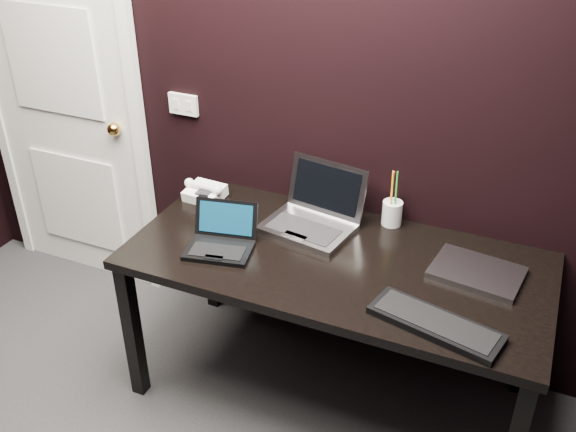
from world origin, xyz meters
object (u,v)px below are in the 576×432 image
at_px(door, 62,99).
at_px(desk_phone, 205,192).
at_px(silver_laptop, 313,217).
at_px(mobile_phone, 203,207).
at_px(desk, 335,273).
at_px(ext_keyboard, 435,324).
at_px(pen_cup, 392,212).
at_px(closed_laptop, 477,272).
at_px(netbook, 221,241).

height_order(door, desk_phone, door).
bearing_deg(silver_laptop, mobile_phone, -169.62).
relative_size(desk, silver_laptop, 4.07).
xyz_separation_m(ext_keyboard, desk_phone, (-1.19, 0.48, 0.02)).
bearing_deg(ext_keyboard, mobile_phone, 162.34).
bearing_deg(door, mobile_phone, -15.95).
bearing_deg(pen_cup, desk_phone, -171.32).
height_order(ext_keyboard, closed_laptop, ext_keyboard).
height_order(desk_phone, pen_cup, pen_cup).
relative_size(silver_laptop, ext_keyboard, 0.86).
distance_m(closed_laptop, mobile_phone, 1.21).
distance_m(door, silver_laptop, 1.51).
xyz_separation_m(desk, netbook, (-0.46, -0.12, 0.11)).
bearing_deg(closed_laptop, door, 173.02).
height_order(ext_keyboard, desk_phone, desk_phone).
height_order(desk, closed_laptop, closed_laptop).
bearing_deg(door, ext_keyboard, -16.87).
xyz_separation_m(netbook, closed_laptop, (1.00, 0.23, -0.02)).
relative_size(desk, pen_cup, 6.62).
height_order(closed_laptop, mobile_phone, mobile_phone).
bearing_deg(desk_phone, netbook, -51.12).
bearing_deg(pen_cup, ext_keyboard, -61.66).
bearing_deg(silver_laptop, netbook, -132.45).
height_order(door, ext_keyboard, door).
xyz_separation_m(closed_laptop, desk_phone, (-1.27, 0.11, 0.03)).
xyz_separation_m(door, silver_laptop, (1.47, -0.19, -0.26)).
bearing_deg(closed_laptop, mobile_phone, -179.46).
bearing_deg(pen_cup, silver_laptop, -152.83).
relative_size(door, silver_laptop, 5.12).
bearing_deg(closed_laptop, desk_phone, 175.24).
bearing_deg(desk_phone, silver_laptop, -2.78).
distance_m(door, desk, 1.73).
relative_size(silver_laptop, mobile_phone, 4.80).
distance_m(netbook, desk_phone, 0.43).
bearing_deg(netbook, mobile_phone, 133.91).
height_order(door, pen_cup, door).
relative_size(desk, desk_phone, 8.26).
bearing_deg(closed_laptop, ext_keyboard, -102.19).
relative_size(closed_laptop, mobile_phone, 4.22).
distance_m(desk_phone, mobile_phone, 0.13).
bearing_deg(netbook, desk_phone, 128.88).
distance_m(ext_keyboard, mobile_phone, 1.19).
distance_m(desk, mobile_phone, 0.69).
bearing_deg(door, silver_laptop, -7.32).
height_order(door, mobile_phone, door).
relative_size(silver_laptop, closed_laptop, 1.14).
bearing_deg(pen_cup, mobile_phone, -162.76).
xyz_separation_m(silver_laptop, desk_phone, (-0.55, 0.03, -0.01)).
bearing_deg(pen_cup, closed_laptop, -30.16).
height_order(ext_keyboard, mobile_phone, mobile_phone).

